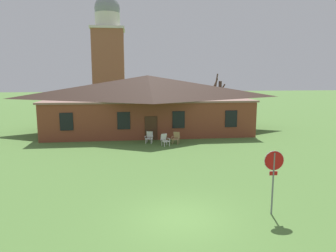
{
  "coord_description": "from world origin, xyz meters",
  "views": [
    {
      "loc": [
        -1.92,
        -11.45,
        5.59
      ],
      "look_at": [
        0.67,
        9.19,
        2.23
      ],
      "focal_mm": 33.52,
      "sensor_mm": 36.0,
      "label": 1
    }
  ],
  "objects_px": {
    "lawn_chair_left_end": "(176,138)",
    "lawn_chair_near_door": "(165,140)",
    "stop_sign": "(274,170)",
    "lawn_chair_by_porch": "(149,137)"
  },
  "relations": [
    {
      "from": "lawn_chair_by_porch",
      "to": "lawn_chair_left_end",
      "type": "xyz_separation_m",
      "value": [
        2.18,
        -0.56,
        0.0
      ]
    },
    {
      "from": "lawn_chair_by_porch",
      "to": "lawn_chair_near_door",
      "type": "bearing_deg",
      "value": -46.77
    },
    {
      "from": "stop_sign",
      "to": "lawn_chair_left_end",
      "type": "xyz_separation_m",
      "value": [
        -1.85,
        13.76,
        -1.38
      ]
    },
    {
      "from": "lawn_chair_near_door",
      "to": "lawn_chair_left_end",
      "type": "bearing_deg",
      "value": 33.47
    },
    {
      "from": "stop_sign",
      "to": "lawn_chair_near_door",
      "type": "distance_m",
      "value": 13.46
    },
    {
      "from": "stop_sign",
      "to": "lawn_chair_by_porch",
      "type": "bearing_deg",
      "value": 105.73
    },
    {
      "from": "lawn_chair_by_porch",
      "to": "lawn_chair_left_end",
      "type": "bearing_deg",
      "value": -14.32
    },
    {
      "from": "lawn_chair_near_door",
      "to": "lawn_chair_left_end",
      "type": "xyz_separation_m",
      "value": [
        1.02,
        0.68,
        0.0
      ]
    },
    {
      "from": "lawn_chair_left_end",
      "to": "lawn_chair_near_door",
      "type": "bearing_deg",
      "value": -146.53
    },
    {
      "from": "stop_sign",
      "to": "lawn_chair_left_end",
      "type": "height_order",
      "value": "stop_sign"
    }
  ]
}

